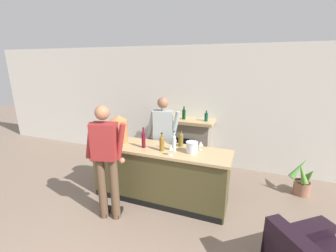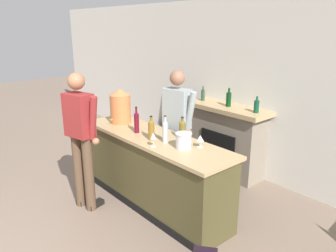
{
  "view_description": "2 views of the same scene",
  "coord_description": "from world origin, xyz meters",
  "px_view_note": "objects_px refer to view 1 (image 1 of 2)",
  "views": [
    {
      "loc": [
        1.31,
        -0.85,
        2.37
      ],
      "look_at": [
        0.0,
        2.6,
        1.33
      ],
      "focal_mm": 24.0,
      "sensor_mm": 36.0,
      "label": 1
    },
    {
      "loc": [
        3.04,
        -0.04,
        2.34
      ],
      "look_at": [
        -0.09,
        2.66,
        1.06
      ],
      "focal_mm": 35.0,
      "sensor_mm": 36.0,
      "label": 2
    }
  ],
  "objects_px": {
    "wine_bottle_port_short": "(144,139)",
    "wine_bottle_rose_blush": "(174,142)",
    "copper_dispenser": "(119,129)",
    "wine_glass_mid_counter": "(201,144)",
    "person_customer": "(106,159)",
    "wine_glass_back_row": "(171,148)",
    "person_bartender": "(163,138)",
    "ice_bucket_steel": "(192,147)",
    "potted_plant_corner": "(302,181)",
    "wine_bottle_cabernet_heavy": "(181,139)",
    "wine_bottle_burgundy_dark": "(162,143)",
    "fireplace_stone": "(183,141)"
  },
  "relations": [
    {
      "from": "potted_plant_corner",
      "to": "person_bartender",
      "type": "relative_size",
      "value": 0.38
    },
    {
      "from": "copper_dispenser",
      "to": "wine_glass_mid_counter",
      "type": "relative_size",
      "value": 3.38
    },
    {
      "from": "person_bartender",
      "to": "wine_bottle_rose_blush",
      "type": "bearing_deg",
      "value": -53.74
    },
    {
      "from": "wine_bottle_burgundy_dark",
      "to": "wine_glass_mid_counter",
      "type": "relative_size",
      "value": 2.07
    },
    {
      "from": "wine_bottle_port_short",
      "to": "ice_bucket_steel",
      "type": "bearing_deg",
      "value": 4.82
    },
    {
      "from": "wine_bottle_cabernet_heavy",
      "to": "wine_bottle_rose_blush",
      "type": "relative_size",
      "value": 0.84
    },
    {
      "from": "wine_bottle_burgundy_dark",
      "to": "wine_bottle_rose_blush",
      "type": "relative_size",
      "value": 0.91
    },
    {
      "from": "wine_bottle_burgundy_dark",
      "to": "fireplace_stone",
      "type": "bearing_deg",
      "value": 94.47
    },
    {
      "from": "wine_bottle_port_short",
      "to": "wine_glass_back_row",
      "type": "relative_size",
      "value": 2.08
    },
    {
      "from": "ice_bucket_steel",
      "to": "wine_bottle_cabernet_heavy",
      "type": "xyz_separation_m",
      "value": [
        -0.26,
        0.22,
        0.04
      ]
    },
    {
      "from": "person_customer",
      "to": "wine_glass_back_row",
      "type": "xyz_separation_m",
      "value": [
        0.84,
        0.49,
        0.1
      ]
    },
    {
      "from": "fireplace_stone",
      "to": "wine_bottle_cabernet_heavy",
      "type": "distance_m",
      "value": 1.48
    },
    {
      "from": "potted_plant_corner",
      "to": "wine_bottle_burgundy_dark",
      "type": "height_order",
      "value": "wine_bottle_burgundy_dark"
    },
    {
      "from": "person_customer",
      "to": "ice_bucket_steel",
      "type": "xyz_separation_m",
      "value": [
        1.11,
        0.72,
        0.07
      ]
    },
    {
      "from": "wine_bottle_cabernet_heavy",
      "to": "wine_glass_mid_counter",
      "type": "relative_size",
      "value": 1.91
    },
    {
      "from": "person_customer",
      "to": "copper_dispenser",
      "type": "bearing_deg",
      "value": 107.78
    },
    {
      "from": "ice_bucket_steel",
      "to": "wine_glass_mid_counter",
      "type": "xyz_separation_m",
      "value": [
        0.1,
        0.17,
        0.01
      ]
    },
    {
      "from": "copper_dispenser",
      "to": "wine_glass_back_row",
      "type": "height_order",
      "value": "copper_dispenser"
    },
    {
      "from": "wine_bottle_cabernet_heavy",
      "to": "person_customer",
      "type": "bearing_deg",
      "value": -132.29
    },
    {
      "from": "person_customer",
      "to": "wine_bottle_burgundy_dark",
      "type": "xyz_separation_m",
      "value": [
        0.64,
        0.63,
        0.12
      ]
    },
    {
      "from": "fireplace_stone",
      "to": "copper_dispenser",
      "type": "xyz_separation_m",
      "value": [
        -0.75,
        -1.52,
        0.66
      ]
    },
    {
      "from": "fireplace_stone",
      "to": "copper_dispenser",
      "type": "bearing_deg",
      "value": -116.24
    },
    {
      "from": "person_bartender",
      "to": "wine_bottle_cabernet_heavy",
      "type": "height_order",
      "value": "person_bartender"
    },
    {
      "from": "copper_dispenser",
      "to": "wine_bottle_cabernet_heavy",
      "type": "relative_size",
      "value": 1.77
    },
    {
      "from": "wine_bottle_cabernet_heavy",
      "to": "wine_glass_back_row",
      "type": "relative_size",
      "value": 1.66
    },
    {
      "from": "person_customer",
      "to": "wine_bottle_port_short",
      "type": "distance_m",
      "value": 0.73
    },
    {
      "from": "potted_plant_corner",
      "to": "wine_bottle_cabernet_heavy",
      "type": "distance_m",
      "value": 2.42
    },
    {
      "from": "wine_bottle_port_short",
      "to": "wine_glass_mid_counter",
      "type": "bearing_deg",
      "value": 14.39
    },
    {
      "from": "wine_bottle_rose_blush",
      "to": "fireplace_stone",
      "type": "bearing_deg",
      "value": 101.22
    },
    {
      "from": "person_customer",
      "to": "wine_bottle_burgundy_dark",
      "type": "height_order",
      "value": "person_customer"
    },
    {
      "from": "ice_bucket_steel",
      "to": "wine_glass_back_row",
      "type": "relative_size",
      "value": 1.15
    },
    {
      "from": "wine_glass_mid_counter",
      "to": "wine_bottle_port_short",
      "type": "bearing_deg",
      "value": -165.61
    },
    {
      "from": "ice_bucket_steel",
      "to": "wine_glass_back_row",
      "type": "bearing_deg",
      "value": -139.92
    },
    {
      "from": "wine_bottle_rose_blush",
      "to": "person_customer",
      "type": "bearing_deg",
      "value": -139.62
    },
    {
      "from": "wine_glass_back_row",
      "to": "wine_bottle_burgundy_dark",
      "type": "bearing_deg",
      "value": 146.75
    },
    {
      "from": "wine_bottle_port_short",
      "to": "wine_glass_back_row",
      "type": "bearing_deg",
      "value": -16.23
    },
    {
      "from": "ice_bucket_steel",
      "to": "wine_glass_back_row",
      "type": "distance_m",
      "value": 0.36
    },
    {
      "from": "wine_bottle_port_short",
      "to": "wine_bottle_cabernet_heavy",
      "type": "distance_m",
      "value": 0.64
    },
    {
      "from": "potted_plant_corner",
      "to": "person_bartender",
      "type": "bearing_deg",
      "value": -167.8
    },
    {
      "from": "potted_plant_corner",
      "to": "ice_bucket_steel",
      "type": "bearing_deg",
      "value": -149.14
    },
    {
      "from": "person_customer",
      "to": "wine_glass_back_row",
      "type": "height_order",
      "value": "person_customer"
    },
    {
      "from": "person_customer",
      "to": "person_bartender",
      "type": "bearing_deg",
      "value": 72.54
    },
    {
      "from": "wine_bottle_port_short",
      "to": "wine_bottle_rose_blush",
      "type": "relative_size",
      "value": 1.05
    },
    {
      "from": "person_bartender",
      "to": "wine_bottle_port_short",
      "type": "height_order",
      "value": "person_bartender"
    },
    {
      "from": "person_bartender",
      "to": "wine_bottle_burgundy_dark",
      "type": "xyz_separation_m",
      "value": [
        0.24,
        -0.64,
        0.14
      ]
    },
    {
      "from": "person_customer",
      "to": "wine_glass_mid_counter",
      "type": "distance_m",
      "value": 1.51
    },
    {
      "from": "wine_glass_mid_counter",
      "to": "person_bartender",
      "type": "bearing_deg",
      "value": 155.08
    },
    {
      "from": "wine_bottle_rose_blush",
      "to": "copper_dispenser",
      "type": "bearing_deg",
      "value": 176.92
    },
    {
      "from": "wine_bottle_port_short",
      "to": "wine_bottle_rose_blush",
      "type": "height_order",
      "value": "wine_bottle_port_short"
    },
    {
      "from": "person_bartender",
      "to": "ice_bucket_steel",
      "type": "height_order",
      "value": "person_bartender"
    }
  ]
}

